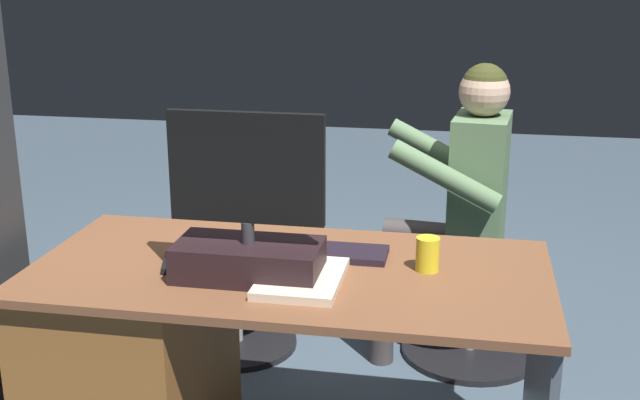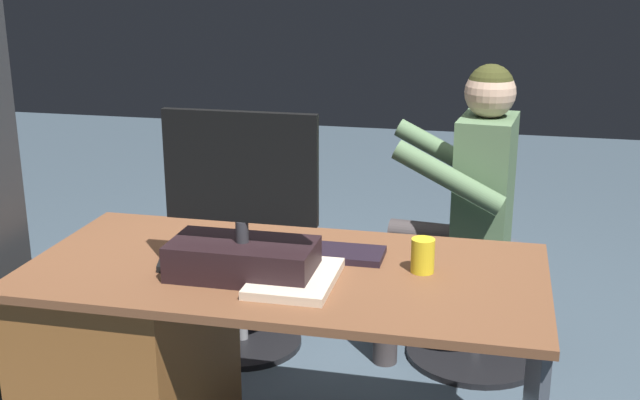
# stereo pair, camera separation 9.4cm
# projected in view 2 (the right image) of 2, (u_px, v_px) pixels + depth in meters

# --- Properties ---
(desk) EXTENTS (1.48, 0.72, 0.71)m
(desk) POSITION_uv_depth(u_px,v_px,m) (164.00, 356.00, 2.47)
(desk) COLOR brown
(desk) RESTS_ON ground_plane
(monitor) EXTENTS (0.43, 0.20, 0.46)m
(monitor) POSITION_uv_depth(u_px,v_px,m) (242.00, 232.00, 2.19)
(monitor) COLOR black
(monitor) RESTS_ON desk
(keyboard) EXTENTS (0.42, 0.14, 0.02)m
(keyboard) POSITION_uv_depth(u_px,v_px,m) (314.00, 251.00, 2.39)
(keyboard) COLOR black
(keyboard) RESTS_ON desk
(computer_mouse) EXTENTS (0.06, 0.10, 0.04)m
(computer_mouse) POSITION_uv_depth(u_px,v_px,m) (218.00, 240.00, 2.46)
(computer_mouse) COLOR #2E2D31
(computer_mouse) RESTS_ON desk
(cup) EXTENTS (0.07, 0.07, 0.10)m
(cup) POSITION_uv_depth(u_px,v_px,m) (423.00, 256.00, 2.24)
(cup) COLOR yellow
(cup) RESTS_ON desk
(tv_remote) EXTENTS (0.08, 0.16, 0.02)m
(tv_remote) POSITION_uv_depth(u_px,v_px,m) (168.00, 260.00, 2.32)
(tv_remote) COLOR black
(tv_remote) RESTS_ON desk
(notebook_binder) EXTENTS (0.22, 0.30, 0.02)m
(notebook_binder) POSITION_uv_depth(u_px,v_px,m) (295.00, 278.00, 2.18)
(notebook_binder) COLOR beige
(notebook_binder) RESTS_ON desk
(office_chair_teddy) EXTENTS (0.49, 0.49, 0.46)m
(office_chair_teddy) POSITION_uv_depth(u_px,v_px,m) (241.00, 284.00, 3.30)
(office_chair_teddy) COLOR black
(office_chair_teddy) RESTS_ON ground_plane
(teddy_bear) EXTENTS (0.24, 0.24, 0.35)m
(teddy_bear) POSITION_uv_depth(u_px,v_px,m) (240.00, 203.00, 3.21)
(teddy_bear) COLOR #91714F
(teddy_bear) RESTS_ON office_chair_teddy
(visitor_chair) EXTENTS (0.55, 0.55, 0.46)m
(visitor_chair) POSITION_uv_depth(u_px,v_px,m) (478.00, 298.00, 3.20)
(visitor_chair) COLOR black
(visitor_chair) RESTS_ON ground_plane
(person) EXTENTS (0.54, 0.51, 1.19)m
(person) POSITION_uv_depth(u_px,v_px,m) (463.00, 191.00, 3.08)
(person) COLOR #597852
(person) RESTS_ON ground_plane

